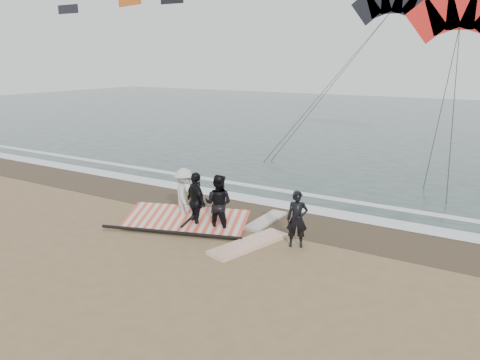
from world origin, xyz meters
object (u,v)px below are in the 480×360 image
at_px(board_white, 249,244).
at_px(board_cream, 266,220).
at_px(sail_rig, 186,221).
at_px(man_main, 297,219).

relative_size(board_white, board_cream, 1.26).
xyz_separation_m(board_white, sail_rig, (-2.57, 0.35, 0.14)).
bearing_deg(sail_rig, man_main, 5.05).
bearing_deg(man_main, sail_rig, 160.22).
distance_m(man_main, sail_rig, 3.83).
bearing_deg(board_white, board_cream, 120.17).
distance_m(board_white, sail_rig, 2.59).
bearing_deg(sail_rig, board_cream, 40.85).
relative_size(man_main, board_white, 0.62).
relative_size(board_white, sail_rig, 0.61).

